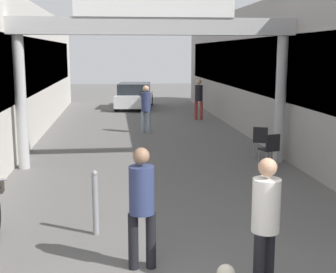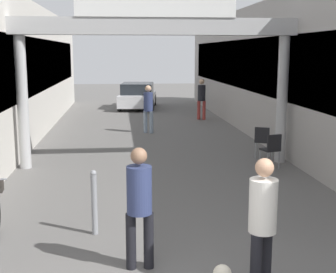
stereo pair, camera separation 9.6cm
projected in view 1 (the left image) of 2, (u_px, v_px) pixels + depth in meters
The scene contains 10 objects.
storefront_right at pixel (299, 72), 15.55m from camera, with size 3.00×26.00×4.52m.
arcade_sign_gateway at pixel (155, 42), 11.73m from camera, with size 7.40×0.47×4.41m.
pedestrian_with_dog at pixel (266, 217), 5.62m from camera, with size 0.48×0.48×1.70m.
pedestrian_companion at pixel (142, 201), 6.26m from camera, with size 0.38×0.34×1.69m.
pedestrian_carrying_crate at pixel (146, 106), 16.98m from camera, with size 0.46×0.46×1.75m.
pedestrian_elderly_walking at pixel (199, 96), 20.43m from camera, with size 0.45×0.45×1.78m.
bollard_post_metal at pixel (95, 202), 7.53m from camera, with size 0.10×0.10×1.07m.
cafe_chair_black_nearer at pixel (270, 147), 11.88m from camera, with size 0.49×0.49×0.89m.
cafe_chair_black_farther at pixel (261, 139), 13.01m from camera, with size 0.53×0.53×0.89m.
parked_car_white at pixel (135, 96), 24.68m from camera, with size 2.22×4.18×1.33m.
Camera 1 is at (-1.02, -4.08, 2.93)m, focal length 50.00 mm.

